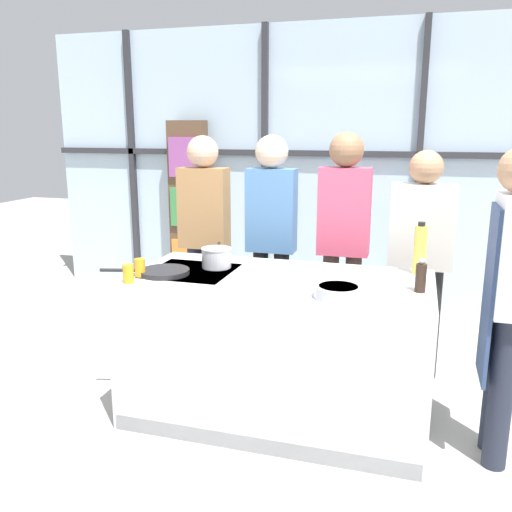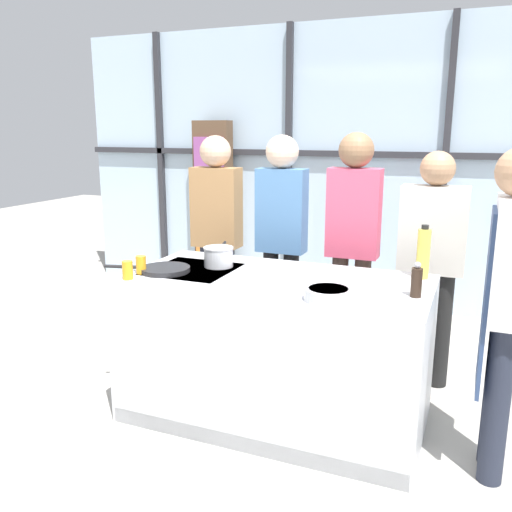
% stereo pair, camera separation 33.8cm
% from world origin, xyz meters
% --- Properties ---
extents(ground_plane, '(18.00, 18.00, 0.00)m').
position_xyz_m(ground_plane, '(0.00, 0.00, 0.00)').
color(ground_plane, '#ADA89E').
extents(back_window_wall, '(6.40, 0.10, 2.80)m').
position_xyz_m(back_window_wall, '(0.00, 2.46, 1.40)').
color(back_window_wall, silver).
rests_on(back_window_wall, ground_plane).
extents(bookshelf, '(0.40, 0.19, 1.87)m').
position_xyz_m(bookshelf, '(-1.58, 2.28, 0.94)').
color(bookshelf, brown).
rests_on(bookshelf, ground_plane).
extents(demo_island, '(1.82, 0.92, 0.91)m').
position_xyz_m(demo_island, '(-0.00, -0.00, 0.45)').
color(demo_island, silver).
rests_on(demo_island, ground_plane).
extents(chef, '(0.24, 0.39, 1.71)m').
position_xyz_m(chef, '(1.26, -0.10, 0.99)').
color(chef, '#232838').
rests_on(chef, ground_plane).
extents(spectator_far_left, '(0.38, 0.24, 1.73)m').
position_xyz_m(spectator_far_left, '(-0.82, 0.85, 1.02)').
color(spectator_far_left, '#232838').
rests_on(spectator_far_left, ground_plane).
extents(spectator_center_left, '(0.37, 0.24, 1.74)m').
position_xyz_m(spectator_center_left, '(-0.27, 0.85, 1.03)').
color(spectator_center_left, black).
rests_on(spectator_center_left, ground_plane).
extents(spectator_center_right, '(0.37, 0.25, 1.76)m').
position_xyz_m(spectator_center_right, '(0.27, 0.85, 1.04)').
color(spectator_center_right, '#47382D').
rests_on(spectator_center_right, ground_plane).
extents(spectator_far_right, '(0.44, 0.23, 1.64)m').
position_xyz_m(spectator_far_right, '(0.82, 0.85, 0.93)').
color(spectator_far_right, black).
rests_on(spectator_far_right, ground_plane).
extents(frying_pan, '(0.55, 0.31, 0.03)m').
position_xyz_m(frying_pan, '(-0.70, -0.13, 0.93)').
color(frying_pan, '#232326').
rests_on(frying_pan, demo_island).
extents(saucepan, '(0.20, 0.35, 0.13)m').
position_xyz_m(saucepan, '(-0.45, 0.13, 0.98)').
color(saucepan, silver).
rests_on(saucepan, demo_island).
extents(white_plate, '(0.27, 0.27, 0.01)m').
position_xyz_m(white_plate, '(0.41, 0.16, 0.92)').
color(white_plate, white).
rests_on(white_plate, demo_island).
extents(mixing_bowl, '(0.26, 0.26, 0.07)m').
position_xyz_m(mixing_bowl, '(0.40, -0.30, 0.94)').
color(mixing_bowl, silver).
rests_on(mixing_bowl, demo_island).
extents(oil_bottle, '(0.08, 0.08, 0.32)m').
position_xyz_m(oil_bottle, '(0.81, 0.34, 1.06)').
color(oil_bottle, '#E0CC4C').
rests_on(oil_bottle, demo_island).
extents(pepper_grinder, '(0.06, 0.06, 0.19)m').
position_xyz_m(pepper_grinder, '(0.82, -0.06, 0.99)').
color(pepper_grinder, '#332319').
rests_on(pepper_grinder, demo_island).
extents(juice_glass_near, '(0.06, 0.06, 0.11)m').
position_xyz_m(juice_glass_near, '(-0.81, -0.36, 0.96)').
color(juice_glass_near, orange).
rests_on(juice_glass_near, demo_island).
extents(juice_glass_far, '(0.06, 0.06, 0.11)m').
position_xyz_m(juice_glass_far, '(-0.81, -0.22, 0.96)').
color(juice_glass_far, orange).
rests_on(juice_glass_far, demo_island).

